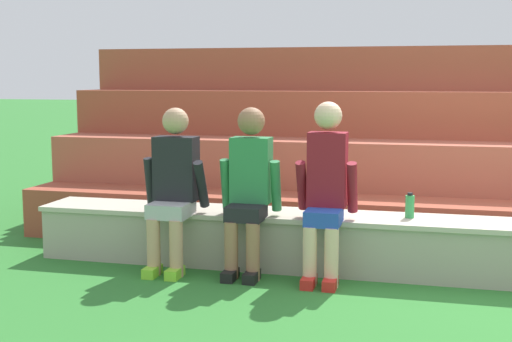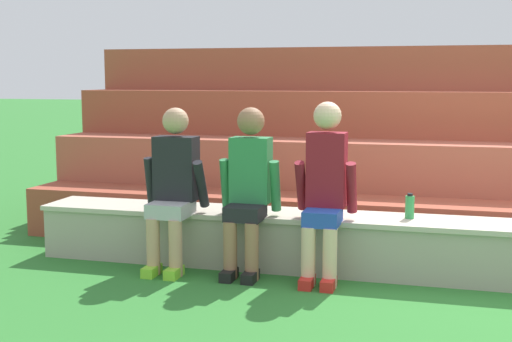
{
  "view_description": "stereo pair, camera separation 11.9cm",
  "coord_description": "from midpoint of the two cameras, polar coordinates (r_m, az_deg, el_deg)",
  "views": [
    {
      "loc": [
        -0.53,
        -5.35,
        1.6
      ],
      "look_at": [
        -1.96,
        0.25,
        0.81
      ],
      "focal_mm": 48.65,
      "sensor_mm": 36.0,
      "label": 1
    },
    {
      "loc": [
        -0.41,
        -5.32,
        1.6
      ],
      "look_at": [
        -1.96,
        0.25,
        0.81
      ],
      "focal_mm": 48.65,
      "sensor_mm": 36.0,
      "label": 2
    }
  ],
  "objects": [
    {
      "name": "ground_plane",
      "position": [
        5.59,
        18.74,
        -9.3
      ],
      "size": [
        80.0,
        80.0,
        0.0
      ],
      "primitive_type": "plane",
      "color": "#2D752D"
    },
    {
      "name": "stone_seating_wall",
      "position": [
        5.77,
        18.66,
        -6.19
      ],
      "size": [
        7.73,
        0.55,
        0.47
      ],
      "color": "#A8A08E",
      "rests_on": "ground"
    },
    {
      "name": "brick_bleachers",
      "position": [
        7.55,
        17.76,
        0.71
      ],
      "size": [
        8.96,
        2.32,
        1.93
      ],
      "color": "#9E4833",
      "rests_on": "ground"
    },
    {
      "name": "person_far_left",
      "position": [
        5.77,
        -7.42,
        -1.15
      ],
      "size": [
        0.53,
        0.54,
        1.35
      ],
      "color": "tan",
      "rests_on": "ground"
    },
    {
      "name": "person_left_of_center",
      "position": [
        5.62,
        -1.21,
        -1.24
      ],
      "size": [
        0.5,
        0.55,
        1.36
      ],
      "color": "#996B4C",
      "rests_on": "ground"
    },
    {
      "name": "person_center",
      "position": [
        5.47,
        5.13,
        -1.31
      ],
      "size": [
        0.48,
        0.56,
        1.41
      ],
      "color": "beige",
      "rests_on": "ground"
    },
    {
      "name": "water_bottle_mid_right",
      "position": [
        5.73,
        11.95,
        -2.84
      ],
      "size": [
        0.07,
        0.07,
        0.21
      ],
      "color": "green",
      "rests_on": "stone_seating_wall"
    }
  ]
}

